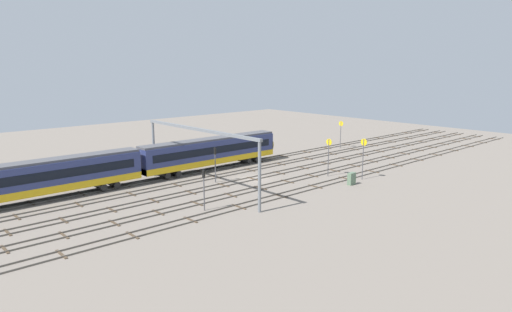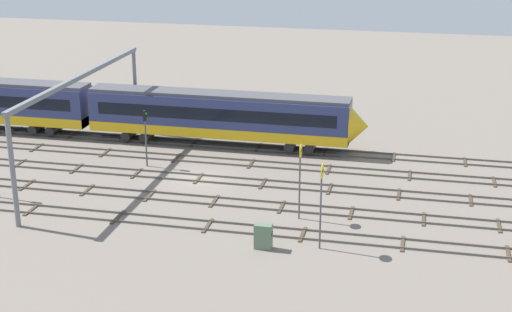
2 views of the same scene
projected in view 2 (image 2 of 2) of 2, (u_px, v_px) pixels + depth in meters
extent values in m
plane|color=slate|center=(198.00, 179.00, 62.16)|extent=(149.51, 149.51, 0.00)
cube|color=#59544C|center=(159.00, 225.00, 53.27)|extent=(133.51, 0.07, 0.16)
cube|color=#59544C|center=(165.00, 217.00, 54.60)|extent=(133.51, 0.07, 0.16)
cube|color=#473828|center=(32.00, 209.00, 56.03)|extent=(0.24, 2.40, 0.08)
cube|color=#473828|center=(118.00, 217.00, 54.64)|extent=(0.24, 2.40, 0.08)
cube|color=#473828|center=(208.00, 226.00, 53.25)|extent=(0.24, 2.40, 0.08)
cube|color=#473828|center=(302.00, 235.00, 51.87)|extent=(0.24, 2.40, 0.08)
cube|color=#473828|center=(403.00, 244.00, 50.48)|extent=(0.24, 2.40, 0.08)
cube|color=#473828|center=(508.00, 254.00, 49.09)|extent=(0.24, 2.40, 0.08)
cube|color=#59544C|center=(179.00, 201.00, 57.37)|extent=(133.51, 0.07, 0.16)
cube|color=#59544C|center=(184.00, 194.00, 58.70)|extent=(133.51, 0.07, 0.16)
cube|color=#473828|center=(27.00, 185.00, 60.72)|extent=(0.24, 2.40, 0.08)
cube|color=#473828|center=(87.00, 190.00, 59.65)|extent=(0.24, 2.40, 0.08)
cube|color=#473828|center=(149.00, 196.00, 58.58)|extent=(0.24, 2.40, 0.08)
cube|color=#473828|center=(214.00, 201.00, 57.52)|extent=(0.24, 2.40, 0.08)
cube|color=#473828|center=(281.00, 207.00, 56.45)|extent=(0.24, 2.40, 0.08)
cube|color=#473828|center=(351.00, 213.00, 55.38)|extent=(0.24, 2.40, 0.08)
cube|color=#473828|center=(424.00, 219.00, 54.31)|extent=(0.24, 2.40, 0.08)
cube|color=#473828|center=(499.00, 226.00, 53.25)|extent=(0.24, 2.40, 0.08)
cube|color=#59544C|center=(196.00, 181.00, 61.48)|extent=(133.51, 0.07, 0.16)
cube|color=#59544C|center=(201.00, 175.00, 62.80)|extent=(133.51, 0.07, 0.16)
cube|color=#473828|center=(19.00, 164.00, 65.48)|extent=(0.24, 2.40, 0.08)
cube|color=#473828|center=(77.00, 169.00, 64.37)|extent=(0.24, 2.40, 0.08)
cube|color=#473828|center=(136.00, 173.00, 63.26)|extent=(0.24, 2.40, 0.08)
cube|color=#473828|center=(198.00, 178.00, 62.15)|extent=(0.24, 2.40, 0.08)
cube|color=#473828|center=(263.00, 183.00, 61.04)|extent=(0.24, 2.40, 0.08)
cube|color=#473828|center=(329.00, 189.00, 59.93)|extent=(0.24, 2.40, 0.08)
cube|color=#473828|center=(399.00, 194.00, 58.82)|extent=(0.24, 2.40, 0.08)
cube|color=#473828|center=(471.00, 200.00, 57.71)|extent=(0.24, 2.40, 0.08)
cube|color=#59544C|center=(211.00, 163.00, 65.58)|extent=(133.51, 0.07, 0.16)
cube|color=#59544C|center=(216.00, 158.00, 66.90)|extent=(133.51, 0.07, 0.16)
cube|color=#473828|center=(37.00, 148.00, 69.72)|extent=(0.24, 2.40, 0.08)
cube|color=#473828|center=(105.00, 153.00, 68.33)|extent=(0.24, 2.40, 0.08)
cube|color=#473828|center=(177.00, 158.00, 66.95)|extent=(0.24, 2.40, 0.08)
cube|color=#473828|center=(251.00, 164.00, 65.56)|extent=(0.24, 2.40, 0.08)
cube|color=#473828|center=(328.00, 169.00, 64.17)|extent=(0.24, 2.40, 0.08)
cube|color=#473828|center=(409.00, 175.00, 62.78)|extent=(0.24, 2.40, 0.08)
cube|color=#473828|center=(494.00, 182.00, 61.40)|extent=(0.24, 2.40, 0.08)
cube|color=#59544C|center=(224.00, 147.00, 69.68)|extent=(133.51, 0.07, 0.16)
cube|color=#59544C|center=(228.00, 143.00, 71.00)|extent=(133.51, 0.07, 0.16)
cube|color=#473828|center=(16.00, 130.00, 74.77)|extent=(0.24, 2.40, 0.08)
cube|color=#473828|center=(74.00, 135.00, 73.51)|extent=(0.24, 2.40, 0.08)
cube|color=#473828|center=(133.00, 139.00, 72.24)|extent=(0.24, 2.40, 0.08)
cube|color=#473828|center=(195.00, 143.00, 70.98)|extent=(0.24, 2.40, 0.08)
cube|color=#473828|center=(259.00, 148.00, 69.72)|extent=(0.24, 2.40, 0.08)
cube|color=#473828|center=(325.00, 152.00, 68.46)|extent=(0.24, 2.40, 0.08)
cube|color=#473828|center=(394.00, 157.00, 67.20)|extent=(0.24, 2.40, 0.08)
cube|color=#473828|center=(465.00, 162.00, 65.94)|extent=(0.24, 2.40, 0.08)
cube|color=navy|center=(218.00, 115.00, 69.60)|extent=(24.00, 2.90, 3.60)
cube|color=gold|center=(218.00, 129.00, 70.04)|extent=(24.00, 2.94, 0.90)
cube|color=#4C4C51|center=(218.00, 94.00, 68.97)|extent=(24.00, 2.50, 0.30)
cube|color=black|center=(214.00, 115.00, 68.11)|extent=(22.00, 0.04, 1.10)
cube|color=black|center=(222.00, 106.00, 70.81)|extent=(22.00, 0.04, 1.10)
cylinder|color=black|center=(130.00, 133.00, 72.11)|extent=(0.90, 2.70, 0.90)
cylinder|color=black|center=(149.00, 134.00, 71.73)|extent=(0.90, 2.70, 0.90)
cylinder|color=black|center=(291.00, 144.00, 68.92)|extent=(0.90, 2.70, 0.90)
cylinder|color=black|center=(311.00, 145.00, 68.54)|extent=(0.90, 2.70, 0.90)
cylinder|color=black|center=(39.00, 126.00, 74.07)|extent=(0.90, 2.70, 0.90)
cylinder|color=black|center=(56.00, 128.00, 73.70)|extent=(0.90, 2.70, 0.90)
cone|color=gold|center=(359.00, 126.00, 67.00)|extent=(1.60, 3.24, 3.24)
cylinder|color=slate|center=(13.00, 173.00, 51.98)|extent=(0.36, 0.36, 7.92)
cylinder|color=slate|center=(135.00, 93.00, 73.04)|extent=(0.36, 0.36, 7.92)
cube|color=slate|center=(81.00, 76.00, 61.18)|extent=(0.40, 23.41, 0.35)
cylinder|color=#4C4C51|center=(321.00, 207.00, 48.98)|extent=(0.12, 0.12, 5.84)
cylinder|color=yellow|center=(322.00, 171.00, 48.17)|extent=(0.05, 1.01, 1.01)
cube|color=black|center=(323.00, 171.00, 48.17)|extent=(0.02, 0.45, 0.12)
cylinder|color=#4C4C51|center=(300.00, 182.00, 53.63)|extent=(0.12, 0.12, 5.52)
cylinder|color=yellow|center=(301.00, 151.00, 52.87)|extent=(0.05, 0.97, 0.97)
cube|color=black|center=(301.00, 151.00, 52.87)|extent=(0.02, 0.44, 0.12)
cylinder|color=#4C4C51|center=(146.00, 144.00, 64.44)|extent=(0.14, 0.14, 3.99)
cube|color=black|center=(145.00, 116.00, 63.65)|extent=(0.20, 0.32, 0.90)
sphere|color=green|center=(146.00, 114.00, 63.57)|extent=(0.20, 0.20, 0.20)
sphere|color=#262626|center=(146.00, 118.00, 63.69)|extent=(0.20, 0.20, 0.20)
cube|color=#597259|center=(263.00, 236.00, 49.68)|extent=(1.14, 0.63, 1.68)
cube|color=#333333|center=(272.00, 234.00, 49.47)|extent=(0.02, 0.44, 0.24)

